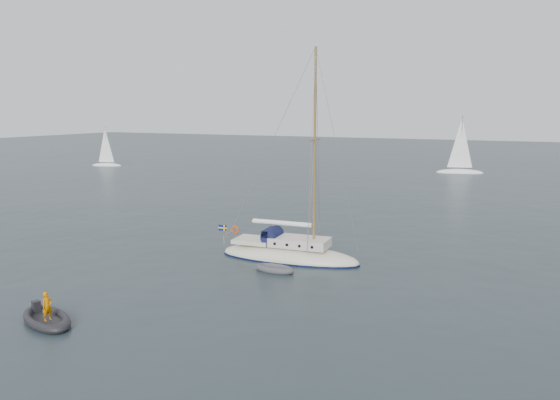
% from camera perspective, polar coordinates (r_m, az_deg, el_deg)
% --- Properties ---
extents(ground, '(300.00, 300.00, 0.00)m').
position_cam_1_polar(ground, '(31.73, 2.35, -7.73)').
color(ground, black).
rests_on(ground, ground).
extents(sailboat, '(9.55, 2.86, 13.61)m').
position_cam_1_polar(sailboat, '(34.43, 0.98, -4.57)').
color(sailboat, beige).
rests_on(sailboat, ground).
extents(dinghy, '(2.52, 1.14, 0.36)m').
position_cam_1_polar(dinghy, '(32.17, -0.58, -7.19)').
color(dinghy, '#46464B').
rests_on(dinghy, ground).
extents(rib, '(3.60, 1.63, 1.49)m').
position_cam_1_polar(rib, '(26.85, -23.22, -11.26)').
color(rib, black).
rests_on(rib, ground).
extents(distant_yacht_a, '(5.25, 2.80, 6.96)m').
position_cam_1_polar(distant_yacht_a, '(96.10, -17.74, 5.18)').
color(distant_yacht_a, white).
rests_on(distant_yacht_a, ground).
extents(distant_yacht_c, '(6.77, 3.61, 8.96)m').
position_cam_1_polar(distant_yacht_c, '(85.36, 18.36, 5.25)').
color(distant_yacht_c, white).
rests_on(distant_yacht_c, ground).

